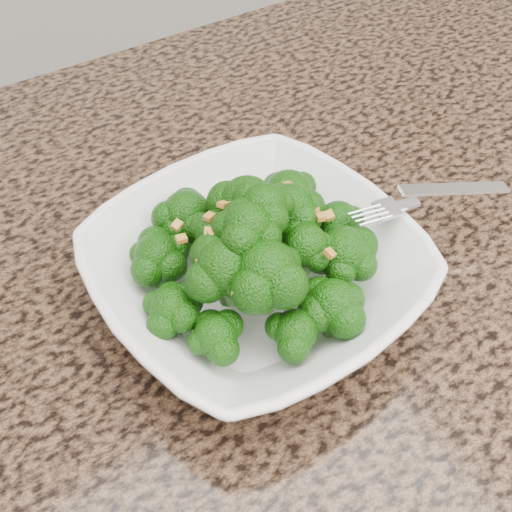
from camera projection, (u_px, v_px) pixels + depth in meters
granite_counter at (403, 368)px, 0.49m from camera, size 1.64×1.04×0.03m
bowl at (256, 273)px, 0.50m from camera, size 0.27×0.27×0.06m
broccoli_pile at (256, 210)px, 0.45m from camera, size 0.21×0.21×0.08m
garlic_topping at (256, 165)px, 0.42m from camera, size 0.13×0.13×0.01m
fork at (409, 203)px, 0.50m from camera, size 0.17×0.07×0.01m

